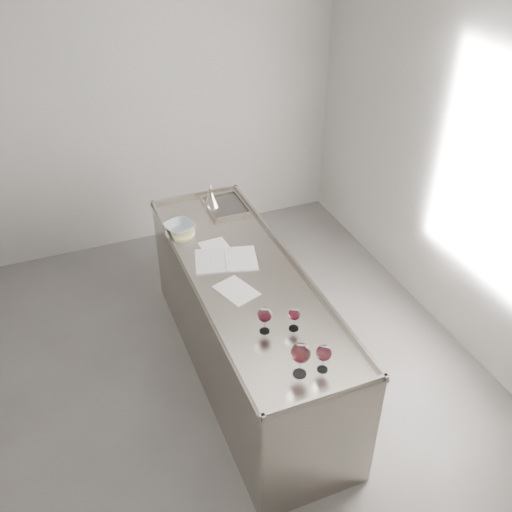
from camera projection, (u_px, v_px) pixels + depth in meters
name	position (u px, v px, depth m)	size (l,w,h in m)	color
room_shell	(183.00, 258.00, 3.29)	(4.54, 5.04, 2.84)	#53504E
counter	(246.00, 325.00, 4.20)	(0.77, 2.42, 0.97)	gray
wine_glass_left	(265.00, 315.00, 3.38)	(0.09, 0.09, 0.18)	white
wine_glass_middle	(301.00, 354.00, 3.08)	(0.11, 0.11, 0.22)	white
wine_glass_right	(324.00, 354.00, 3.12)	(0.09, 0.09, 0.17)	white
wine_glass_small	(294.00, 315.00, 3.41)	(0.08, 0.08, 0.15)	white
notebook	(226.00, 260.00, 4.06)	(0.50, 0.40, 0.02)	white
loose_paper_top	(217.00, 249.00, 4.18)	(0.20, 0.28, 0.00)	white
loose_paper_under	(236.00, 290.00, 3.77)	(0.20, 0.28, 0.00)	silver
trivet	(180.00, 231.00, 4.36)	(0.23, 0.23, 0.02)	#D4CF89
ceramic_bowl	(180.00, 227.00, 4.34)	(0.22, 0.22, 0.05)	#96A7AF
wine_funnel	(211.00, 199.00, 4.67)	(0.14, 0.14, 0.21)	#A9A196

